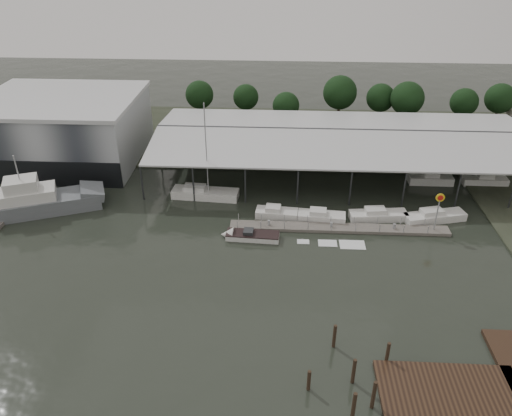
{
  "coord_description": "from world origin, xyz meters",
  "views": [
    {
      "loc": [
        7.28,
        -44.8,
        34.26
      ],
      "look_at": [
        4.31,
        10.6,
        2.5
      ],
      "focal_mm": 35.0,
      "sensor_mm": 36.0,
      "label": 1
    }
  ],
  "objects_px": {
    "white_sailboat": "(204,193)",
    "speedboat_underway": "(248,236)",
    "grey_trawler": "(35,202)",
    "shell_fuel_sign": "(439,205)"
  },
  "relations": [
    {
      "from": "white_sailboat",
      "to": "speedboat_underway",
      "type": "height_order",
      "value": "white_sailboat"
    },
    {
      "from": "white_sailboat",
      "to": "speedboat_underway",
      "type": "distance_m",
      "value": 12.51
    },
    {
      "from": "white_sailboat",
      "to": "speedboat_underway",
      "type": "xyz_separation_m",
      "value": [
        6.97,
        -10.39,
        -0.27
      ]
    },
    {
      "from": "grey_trawler",
      "to": "white_sailboat",
      "type": "bearing_deg",
      "value": -8.35
    },
    {
      "from": "grey_trawler",
      "to": "speedboat_underway",
      "type": "xyz_separation_m",
      "value": [
        29.17,
        -5.03,
        -1.19
      ]
    },
    {
      "from": "shell_fuel_sign",
      "to": "grey_trawler",
      "type": "distance_m",
      "value": 52.81
    },
    {
      "from": "white_sailboat",
      "to": "grey_trawler",
      "type": "bearing_deg",
      "value": -162.0
    },
    {
      "from": "shell_fuel_sign",
      "to": "speedboat_underway",
      "type": "distance_m",
      "value": 23.95
    },
    {
      "from": "shell_fuel_sign",
      "to": "white_sailboat",
      "type": "xyz_separation_m",
      "value": [
        -30.5,
        7.67,
        -3.26
      ]
    },
    {
      "from": "grey_trawler",
      "to": "speedboat_underway",
      "type": "height_order",
      "value": "grey_trawler"
    }
  ]
}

